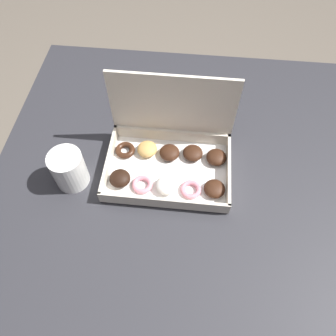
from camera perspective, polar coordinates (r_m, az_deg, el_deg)
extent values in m
plane|color=#6B6054|center=(1.58, 1.54, -15.24)|extent=(8.00, 8.00, 0.00)
cube|color=#2D2D33|center=(0.91, 2.57, -1.25)|extent=(1.04, 1.00, 0.03)
cylinder|color=#2D2D33|center=(1.56, -14.45, 7.32)|extent=(0.06, 0.06, 0.71)
cylinder|color=#2D2D33|center=(1.55, 21.18, 4.34)|extent=(0.06, 0.06, 0.71)
cube|color=white|center=(0.90, 0.00, -0.57)|extent=(0.33, 0.22, 0.01)
cube|color=beige|center=(0.82, -0.77, -6.07)|extent=(0.33, 0.01, 0.04)
cube|color=beige|center=(0.94, 0.67, 5.72)|extent=(0.33, 0.01, 0.04)
cube|color=beige|center=(0.90, -10.27, 1.08)|extent=(0.01, 0.22, 0.04)
cube|color=beige|center=(0.88, 10.48, -0.68)|extent=(0.01, 0.22, 0.04)
cube|color=beige|center=(0.86, 0.80, 10.99)|extent=(0.33, 0.01, 0.19)
ellipsoid|color=black|center=(0.87, -8.38, -1.80)|extent=(0.06, 0.06, 0.03)
torus|color=pink|center=(0.87, -4.51, -2.90)|extent=(0.06, 0.06, 0.01)
ellipsoid|color=white|center=(0.85, -0.36, -3.05)|extent=(0.06, 0.06, 0.03)
torus|color=pink|center=(0.86, 3.98, -3.77)|extent=(0.06, 0.06, 0.01)
ellipsoid|color=#381E11|center=(0.86, 8.09, -3.60)|extent=(0.06, 0.06, 0.03)
torus|color=#381E11|center=(0.93, -7.48, 3.10)|extent=(0.06, 0.06, 0.02)
ellipsoid|color=tan|center=(0.92, -3.64, 3.32)|extent=(0.06, 0.06, 0.03)
ellipsoid|color=#381E11|center=(0.91, 0.27, 2.71)|extent=(0.06, 0.06, 0.03)
ellipsoid|color=#381E11|center=(0.91, 4.34, 2.62)|extent=(0.06, 0.06, 0.03)
ellipsoid|color=#381E11|center=(0.91, 8.40, 1.86)|extent=(0.06, 0.06, 0.03)
cylinder|color=white|center=(0.88, -16.88, -0.21)|extent=(0.09, 0.09, 0.11)
cylinder|color=black|center=(0.84, -17.69, 1.59)|extent=(0.07, 0.07, 0.01)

